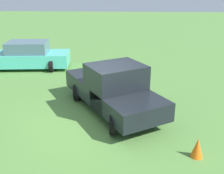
{
  "coord_description": "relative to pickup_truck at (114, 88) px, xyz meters",
  "views": [
    {
      "loc": [
        -8.17,
        -1.07,
        4.27
      ],
      "look_at": [
        0.8,
        -0.58,
        0.9
      ],
      "focal_mm": 43.6,
      "sensor_mm": 36.0,
      "label": 1
    }
  ],
  "objects": [
    {
      "name": "sedan_near",
      "position": [
        5.22,
        5.06,
        -0.24
      ],
      "size": [
        2.39,
        4.92,
        1.46
      ],
      "rotation": [
        0.0,
        0.0,
        1.67
      ],
      "color": "black",
      "rests_on": "ground_plane"
    },
    {
      "name": "traffic_cone",
      "position": [
        -2.65,
        -2.33,
        -0.63
      ],
      "size": [
        0.32,
        0.32,
        0.55
      ],
      "primitive_type": "cone",
      "color": "orange",
      "rests_on": "ground_plane"
    },
    {
      "name": "ground_plane",
      "position": [
        -0.7,
        0.64,
        -0.91
      ],
      "size": [
        80.0,
        80.0,
        0.0
      ],
      "primitive_type": "plane",
      "color": "#54843D"
    },
    {
      "name": "pickup_truck",
      "position": [
        0.0,
        0.0,
        0.0
      ],
      "size": [
        4.89,
        3.95,
        1.78
      ],
      "rotation": [
        0.0,
        0.0,
        0.55
      ],
      "color": "black",
      "rests_on": "ground_plane"
    }
  ]
}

